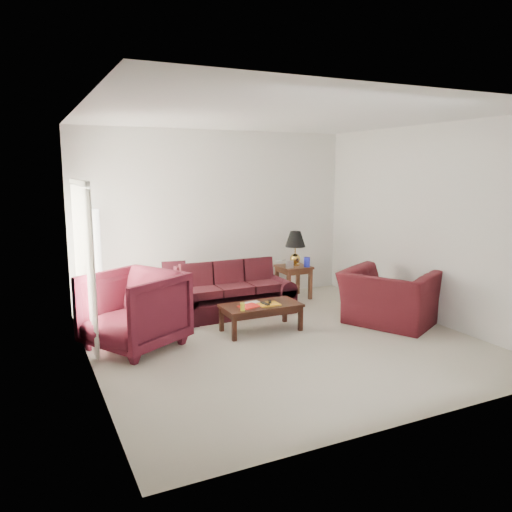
{
  "coord_description": "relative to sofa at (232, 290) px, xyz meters",
  "views": [
    {
      "loc": [
        -3.15,
        -5.77,
        2.33
      ],
      "look_at": [
        0.0,
        0.85,
        1.05
      ],
      "focal_mm": 35.0,
      "sensor_mm": 36.0,
      "label": 1
    }
  ],
  "objects": [
    {
      "name": "end_table",
      "position": [
        1.42,
        0.5,
        -0.11
      ],
      "size": [
        0.57,
        0.57,
        0.6
      ],
      "primitive_type": null,
      "rotation": [
        0.0,
        0.0,
        -0.05
      ],
      "color": "#55241D",
      "rests_on": "ground"
    },
    {
      "name": "remote_b",
      "position": [
        0.19,
        -0.97,
        0.02
      ],
      "size": [
        0.11,
        0.16,
        0.02
      ],
      "primitive_type": "cube",
      "rotation": [
        0.0,
        0.0,
        -0.46
      ],
      "color": "black",
      "rests_on": "coffee_table"
    },
    {
      "name": "remote_a",
      "position": [
        0.08,
        -1.04,
        0.02
      ],
      "size": [
        0.07,
        0.18,
        0.02
      ],
      "primitive_type": "cube",
      "rotation": [
        0.0,
        0.0,
        0.14
      ],
      "color": "black",
      "rests_on": "coffee_table"
    },
    {
      "name": "sofa",
      "position": [
        0.0,
        0.0,
        0.0
      ],
      "size": [
        2.0,
        0.91,
        0.81
      ],
      "primitive_type": null,
      "rotation": [
        0.0,
        0.0,
        0.03
      ],
      "color": "black",
      "rests_on": "ground"
    },
    {
      "name": "blinds",
      "position": [
        -2.29,
        -0.16,
        0.68
      ],
      "size": [
        0.1,
        2.0,
        2.16
      ],
      "primitive_type": "cube",
      "color": "silver",
      "rests_on": "ground"
    },
    {
      "name": "magazine_orange",
      "position": [
        0.14,
        -1.03,
        0.0
      ],
      "size": [
        0.31,
        0.23,
        0.02
      ],
      "primitive_type": "cube",
      "rotation": [
        0.0,
        0.0,
        -0.01
      ],
      "color": "orange",
      "rests_on": "coffee_table"
    },
    {
      "name": "armchair_right",
      "position": [
        1.95,
        -1.49,
        0.01
      ],
      "size": [
        1.58,
        1.65,
        0.83
      ],
      "primitive_type": "imported",
      "rotation": [
        0.0,
        0.0,
        2.06
      ],
      "color": "#3C0D13",
      "rests_on": "ground"
    },
    {
      "name": "clock",
      "position": [
        1.25,
        0.34,
        0.26
      ],
      "size": [
        0.14,
        0.07,
        0.14
      ],
      "primitive_type": "cube",
      "rotation": [
        0.0,
        0.0,
        0.13
      ],
      "color": "silver",
      "rests_on": "end_table"
    },
    {
      "name": "table_lamp",
      "position": [
        1.48,
        0.54,
        0.5
      ],
      "size": [
        0.44,
        0.44,
        0.62
      ],
      "primitive_type": null,
      "rotation": [
        0.0,
        0.0,
        0.2
      ],
      "color": "gold",
      "rests_on": "end_table"
    },
    {
      "name": "magazine_red",
      "position": [
        -0.15,
        -1.0,
        0.0
      ],
      "size": [
        0.33,
        0.28,
        0.02
      ],
      "primitive_type": "cube",
      "rotation": [
        0.0,
        0.0,
        0.3
      ],
      "color": "red",
      "rests_on": "coffee_table"
    },
    {
      "name": "coffee_table",
      "position": [
        0.05,
        -0.95,
        -0.2
      ],
      "size": [
        1.25,
        0.83,
        0.4
      ],
      "primitive_type": null,
      "rotation": [
        0.0,
        0.0,
        -0.25
      ],
      "color": "black",
      "rests_on": "ground"
    },
    {
      "name": "yellow_glass",
      "position": [
        -0.32,
        -1.14,
        0.05
      ],
      "size": [
        0.07,
        0.07,
        0.11
      ],
      "primitive_type": "cylinder",
      "rotation": [
        0.0,
        0.0,
        0.09
      ],
      "color": "#FFF438",
      "rests_on": "coffee_table"
    },
    {
      "name": "magazine_white",
      "position": [
        -0.06,
        -0.89,
        0.0
      ],
      "size": [
        0.3,
        0.24,
        0.02
      ],
      "primitive_type": "cube",
      "rotation": [
        0.0,
        0.0,
        0.11
      ],
      "color": "white",
      "rests_on": "coffee_table"
    },
    {
      "name": "throw_pillow",
      "position": [
        -0.78,
        0.6,
        0.24
      ],
      "size": [
        0.41,
        0.25,
        0.4
      ],
      "primitive_type": "cube",
      "rotation": [
        -0.21,
        0.0,
        -0.17
      ],
      "color": "black",
      "rests_on": "sofa"
    },
    {
      "name": "picture_frame",
      "position": [
        1.29,
        0.73,
        0.26
      ],
      "size": [
        0.16,
        0.17,
        0.05
      ],
      "primitive_type": "cube",
      "rotation": [
        1.36,
        0.0,
        0.3
      ],
      "color": "silver",
      "rests_on": "end_table"
    },
    {
      "name": "floor",
      "position": [
        0.13,
        -1.46,
        -0.4
      ],
      "size": [
        5.0,
        5.0,
        0.0
      ],
      "primitive_type": "plane",
      "color": "beige",
      "rests_on": "ground"
    },
    {
      "name": "blue_canister",
      "position": [
        1.59,
        0.31,
        0.28
      ],
      "size": [
        0.13,
        0.13,
        0.18
      ],
      "primitive_type": "cylinder",
      "rotation": [
        0.0,
        0.0,
        0.18
      ],
      "color": "#1A1FA9",
      "rests_on": "end_table"
    },
    {
      "name": "armchair_left",
      "position": [
        -1.76,
        -0.86,
        0.11
      ],
      "size": [
        1.52,
        1.51,
        1.02
      ],
      "primitive_type": "imported",
      "rotation": [
        0.0,
        0.0,
        -1.04
      ],
      "color": "#4A111D",
      "rests_on": "ground"
    },
    {
      "name": "floor_lamp",
      "position": [
        -2.02,
        0.74,
        0.47
      ],
      "size": [
        0.34,
        0.34,
        1.75
      ],
      "primitive_type": null,
      "rotation": [
        0.0,
        0.0,
        0.25
      ],
      "color": "white",
      "rests_on": "ground"
    }
  ]
}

